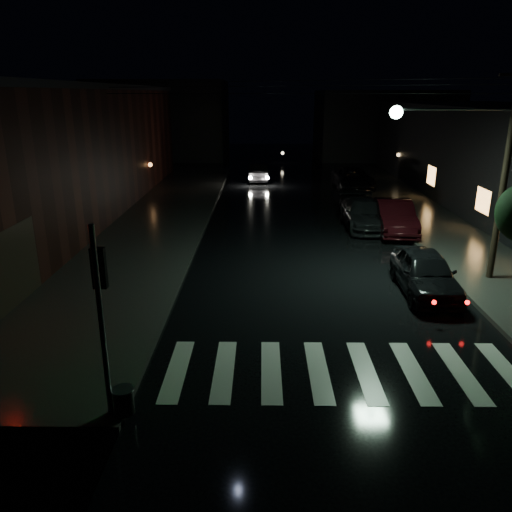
{
  "coord_description": "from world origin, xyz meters",
  "views": [
    {
      "loc": [
        0.95,
        -10.65,
        6.72
      ],
      "look_at": [
        0.76,
        4.99,
        1.6
      ],
      "focal_mm": 35.0,
      "sensor_mm": 36.0,
      "label": 1
    }
  ],
  "objects_px": {
    "parked_car_b": "(394,217)",
    "oncoming_car": "(258,172)",
    "parked_car_d": "(353,179)",
    "parked_car_c": "(363,214)",
    "parked_car_a": "(425,272)"
  },
  "relations": [
    {
      "from": "parked_car_c",
      "to": "parked_car_d",
      "type": "relative_size",
      "value": 0.91
    },
    {
      "from": "parked_car_b",
      "to": "oncoming_car",
      "type": "xyz_separation_m",
      "value": [
        -6.99,
        15.39,
        -0.12
      ]
    },
    {
      "from": "parked_car_c",
      "to": "oncoming_car",
      "type": "xyz_separation_m",
      "value": [
        -5.64,
        14.42,
        -0.04
      ]
    },
    {
      "from": "parked_car_c",
      "to": "oncoming_car",
      "type": "bearing_deg",
      "value": 111.18
    },
    {
      "from": "parked_car_b",
      "to": "parked_car_a",
      "type": "bearing_deg",
      "value": -92.21
    },
    {
      "from": "parked_car_b",
      "to": "parked_car_d",
      "type": "relative_size",
      "value": 0.88
    },
    {
      "from": "parked_car_d",
      "to": "oncoming_car",
      "type": "xyz_separation_m",
      "value": [
        -6.99,
        3.43,
        -0.08
      ]
    },
    {
      "from": "parked_car_b",
      "to": "oncoming_car",
      "type": "distance_m",
      "value": 16.9
    },
    {
      "from": "parked_car_d",
      "to": "parked_car_b",
      "type": "bearing_deg",
      "value": -90.83
    },
    {
      "from": "parked_car_b",
      "to": "parked_car_c",
      "type": "xyz_separation_m",
      "value": [
        -1.35,
        0.97,
        -0.08
      ]
    },
    {
      "from": "oncoming_car",
      "to": "parked_car_d",
      "type": "bearing_deg",
      "value": 151.56
    },
    {
      "from": "parked_car_a",
      "to": "parked_car_b",
      "type": "xyz_separation_m",
      "value": [
        0.93,
        8.04,
        0.06
      ]
    },
    {
      "from": "parked_car_a",
      "to": "oncoming_car",
      "type": "distance_m",
      "value": 24.2
    },
    {
      "from": "parked_car_b",
      "to": "oncoming_car",
      "type": "height_order",
      "value": "parked_car_b"
    },
    {
      "from": "parked_car_a",
      "to": "oncoming_car",
      "type": "relative_size",
      "value": 1.05
    }
  ]
}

